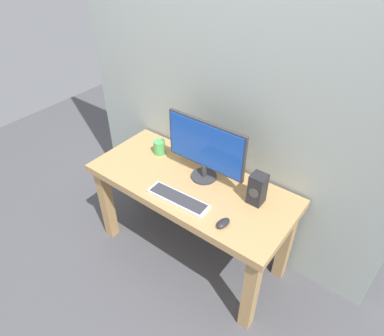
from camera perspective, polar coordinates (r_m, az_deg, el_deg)
ground_plane at (r=2.75m, az=-0.21°, el=-13.74°), size 6.00×6.00×0.00m
wall_back at (r=2.11m, az=5.79°, el=19.48°), size 2.38×0.04×3.00m
desk at (r=2.32m, az=-0.25°, el=-4.50°), size 1.39×0.61×0.71m
monitor at (r=2.15m, az=2.27°, el=3.35°), size 0.57×0.17×0.42m
keyboard_primary at (r=2.10m, az=-2.34°, el=-5.18°), size 0.42×0.13×0.02m
mouse at (r=1.96m, az=5.23°, el=-9.16°), size 0.07×0.10×0.03m
speaker_right at (r=2.07m, az=10.87°, el=-3.47°), size 0.09×0.09×0.21m
coffee_mug at (r=2.48m, az=-5.49°, el=3.48°), size 0.08×0.08×0.10m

